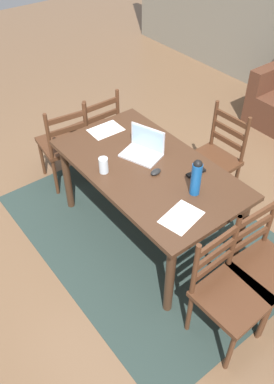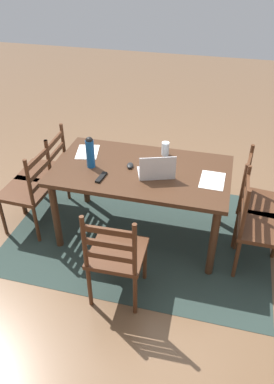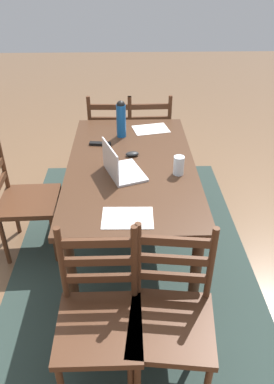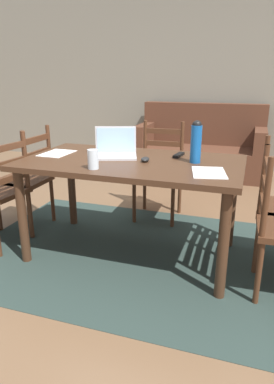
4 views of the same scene
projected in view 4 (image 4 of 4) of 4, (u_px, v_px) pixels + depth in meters
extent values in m
plane|color=brown|center=(132.00, 252.00, 2.84)|extent=(14.00, 14.00, 0.00)
cube|color=#283833|center=(132.00, 252.00, 2.83)|extent=(2.60, 1.86, 0.01)
cube|color=gray|center=(200.00, 78.00, 5.24)|extent=(8.00, 0.12, 2.70)
cube|color=#422819|center=(131.00, 163.00, 2.60)|extent=(1.64, 0.92, 0.04)
cylinder|color=#422819|center=(22.00, 217.00, 2.60)|extent=(0.07, 0.07, 0.73)
cylinder|color=#422819|center=(223.00, 246.00, 2.15)|extent=(0.07, 0.07, 0.73)
cylinder|color=#422819|center=(72.00, 188.00, 3.28)|extent=(0.07, 0.07, 0.73)
cylinder|color=#422819|center=(232.00, 205.00, 2.84)|extent=(0.07, 0.07, 0.73)
cylinder|color=#4C2B19|center=(30.00, 215.00, 3.03)|extent=(0.04, 0.04, 0.43)
cylinder|color=#4C2B19|center=(26.00, 161.00, 2.87)|extent=(0.04, 0.04, 0.50)
cube|color=#4C2B19|center=(10.00, 179.00, 2.74)|extent=(0.07, 0.36, 0.05)
cube|color=#4C2B19|center=(8.00, 163.00, 2.70)|extent=(0.07, 0.36, 0.05)
cube|color=#4C2B19|center=(6.00, 148.00, 2.66)|extent=(0.07, 0.36, 0.05)
cylinder|color=#4C2B19|center=(259.00, 226.00, 2.82)|extent=(0.04, 0.04, 0.43)
cylinder|color=#4C2B19|center=(257.00, 246.00, 2.48)|extent=(0.04, 0.04, 0.43)
cylinder|color=#4C2B19|center=(264.00, 168.00, 2.67)|extent=(0.04, 0.04, 0.50)
cylinder|color=#4C2B19|center=(263.00, 181.00, 2.33)|extent=(0.04, 0.04, 0.50)
cube|color=#4C2B19|center=(262.00, 187.00, 2.53)|extent=(0.04, 0.36, 0.05)
cube|color=#4C2B19|center=(264.00, 171.00, 2.49)|extent=(0.04, 0.36, 0.05)
cube|color=#4C2B19|center=(266.00, 154.00, 2.45)|extent=(0.04, 0.36, 0.05)
cube|color=#4C2B19|center=(21.00, 181.00, 3.20)|extent=(0.44, 0.44, 0.04)
cylinder|color=#4C2B19|center=(20.00, 196.00, 3.51)|extent=(0.04, 0.04, 0.43)
cylinder|color=#4C2B19|center=(29.00, 214.00, 3.05)|extent=(0.04, 0.04, 0.43)
cylinder|color=#4C2B19|center=(52.00, 200.00, 3.39)|extent=(0.04, 0.04, 0.43)
cylinder|color=#4C2B19|center=(25.00, 161.00, 2.89)|extent=(0.04, 0.04, 0.50)
cylinder|color=#4C2B19|center=(49.00, 152.00, 3.24)|extent=(0.04, 0.04, 0.50)
cube|color=#4C2B19|center=(39.00, 167.00, 3.10)|extent=(0.02, 0.36, 0.05)
cube|color=#4C2B19|center=(37.00, 153.00, 3.06)|extent=(0.02, 0.36, 0.05)
cube|color=#4C2B19|center=(36.00, 139.00, 3.02)|extent=(0.02, 0.36, 0.05)
cube|color=#4C2B19|center=(158.00, 175.00, 3.40)|extent=(0.45, 0.45, 0.04)
cylinder|color=#4C2B19|center=(173.00, 206.00, 3.26)|extent=(0.04, 0.04, 0.43)
cylinder|color=#4C2B19|center=(134.00, 202.00, 3.36)|extent=(0.04, 0.04, 0.43)
cylinder|color=#4C2B19|center=(180.00, 193.00, 3.60)|extent=(0.04, 0.04, 0.43)
cylinder|color=#4C2B19|center=(145.00, 190.00, 3.70)|extent=(0.04, 0.04, 0.43)
cylinder|color=#4C2B19|center=(182.00, 147.00, 3.46)|extent=(0.04, 0.04, 0.50)
cylinder|color=#4C2B19|center=(145.00, 145.00, 3.56)|extent=(0.04, 0.04, 0.50)
cube|color=#4C2B19|center=(163.00, 156.00, 3.54)|extent=(0.36, 0.04, 0.05)
cube|color=#4C2B19|center=(163.00, 144.00, 3.50)|extent=(0.36, 0.04, 0.05)
cube|color=#4C2B19|center=(164.00, 131.00, 3.46)|extent=(0.36, 0.04, 0.05)
cylinder|color=#4C2B19|center=(257.00, 246.00, 2.48)|extent=(0.04, 0.04, 0.43)
cylinder|color=#4C2B19|center=(259.00, 273.00, 2.14)|extent=(0.04, 0.04, 0.43)
cylinder|color=#4C2B19|center=(263.00, 181.00, 2.33)|extent=(0.04, 0.04, 0.50)
cylinder|color=#4C2B19|center=(266.00, 199.00, 1.98)|extent=(0.04, 0.04, 0.50)
cube|color=#4C2B19|center=(263.00, 205.00, 2.19)|extent=(0.03, 0.36, 0.05)
cube|color=#4C2B19|center=(265.00, 186.00, 2.15)|extent=(0.03, 0.36, 0.05)
cube|color=#4C2B19|center=(268.00, 166.00, 2.11)|extent=(0.03, 0.36, 0.05)
cube|color=#512D1E|center=(199.00, 160.00, 5.07)|extent=(1.80, 0.80, 0.40)
cube|color=#512D1E|center=(204.00, 124.00, 5.18)|extent=(1.80, 0.20, 0.60)
cube|color=#512D1E|center=(260.00, 140.00, 4.72)|extent=(0.16, 0.80, 0.30)
cube|color=#512D1E|center=(145.00, 134.00, 5.21)|extent=(0.16, 0.80, 0.30)
cube|color=silver|center=(116.00, 157.00, 2.67)|extent=(0.38, 0.32, 0.02)
cube|color=silver|center=(116.00, 140.00, 2.73)|extent=(0.30, 0.12, 0.21)
cube|color=#A5CCEA|center=(116.00, 140.00, 2.73)|extent=(0.28, 0.10, 0.19)
cylinder|color=#145199|center=(196.00, 144.00, 2.47)|extent=(0.08, 0.08, 0.27)
sphere|color=black|center=(197.00, 125.00, 2.43)|extent=(0.07, 0.07, 0.07)
cylinder|color=silver|center=(93.00, 159.00, 2.33)|extent=(0.07, 0.07, 0.13)
ellipsoid|color=black|center=(145.00, 159.00, 2.54)|extent=(0.07, 0.11, 0.03)
cube|color=black|center=(179.00, 155.00, 2.71)|extent=(0.06, 0.17, 0.02)
cube|color=white|center=(209.00, 173.00, 2.25)|extent=(0.27, 0.33, 0.00)
cube|color=white|center=(57.00, 153.00, 2.81)|extent=(0.22, 0.30, 0.00)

